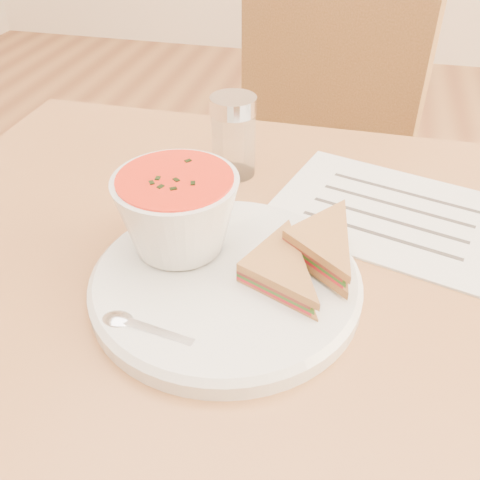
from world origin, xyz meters
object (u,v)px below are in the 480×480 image
(soup_bowl, at_px, (178,216))
(condiment_shaker, at_px, (234,137))
(chair_far, at_px, (275,191))
(dining_table, at_px, (284,456))
(plate, at_px, (226,283))

(soup_bowl, distance_m, condiment_shaker, 0.20)
(chair_far, relative_size, condiment_shaker, 9.09)
(dining_table, bearing_deg, chair_far, 102.52)
(soup_bowl, xyz_separation_m, condiment_shaker, (0.01, 0.20, -0.01))
(plate, bearing_deg, soup_bowl, 151.87)
(dining_table, xyz_separation_m, chair_far, (-0.12, 0.55, 0.12))
(plate, xyz_separation_m, condiment_shaker, (-0.05, 0.23, 0.05))
(dining_table, relative_size, chair_far, 1.01)
(chair_far, bearing_deg, plate, 116.49)
(chair_far, bearing_deg, condiment_shaker, 111.73)
(plate, xyz_separation_m, soup_bowl, (-0.06, 0.03, 0.05))
(chair_far, xyz_separation_m, soup_bowl, (-0.01, -0.57, 0.31))
(dining_table, bearing_deg, plate, -142.59)
(plate, bearing_deg, dining_table, 37.41)
(chair_far, height_order, soup_bowl, chair_far)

